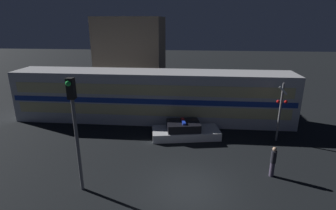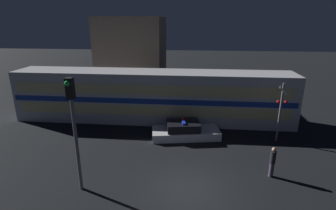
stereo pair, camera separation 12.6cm
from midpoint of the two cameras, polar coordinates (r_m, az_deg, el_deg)
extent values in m
plane|color=black|center=(12.97, 4.18, -17.84)|extent=(120.00, 120.00, 0.00)
cube|color=silver|center=(20.43, -3.55, 1.93)|extent=(21.22, 2.84, 3.90)
cube|color=#193899|center=(19.07, -4.20, 0.75)|extent=(20.80, 0.03, 0.39)
cube|color=beige|center=(19.29, -4.15, -1.24)|extent=(20.16, 0.02, 0.78)
cube|color=beige|center=(18.84, -4.26, 3.24)|extent=(20.16, 0.02, 0.78)
cube|color=silver|center=(17.94, 3.66, -6.10)|extent=(4.76, 2.61, 0.56)
cube|color=black|center=(17.70, 3.12, -4.51)|extent=(2.41, 1.99, 0.53)
cube|color=blue|center=(17.32, 3.26, -3.87)|extent=(0.29, 0.59, 0.12)
cube|color=red|center=(17.83, 3.02, -3.20)|extent=(0.29, 0.59, 0.12)
cylinder|color=#3F384C|center=(14.61, 21.45, -12.90)|extent=(0.23, 0.23, 0.77)
cylinder|color=black|center=(14.28, 21.77, -10.44)|extent=(0.27, 0.27, 0.64)
sphere|color=tan|center=(14.09, 21.97, -8.91)|extent=(0.21, 0.21, 0.21)
cylinder|color=slate|center=(18.18, 22.97, -1.55)|extent=(0.13, 0.13, 3.90)
sphere|color=red|center=(17.77, 22.67, 0.70)|extent=(0.21, 0.21, 0.21)
sphere|color=red|center=(17.92, 24.10, 0.65)|extent=(0.21, 0.21, 0.21)
cube|color=white|center=(17.70, 23.62, 2.88)|extent=(0.58, 0.03, 0.58)
cylinder|color=slate|center=(12.50, -19.32, -8.53)|extent=(0.15, 0.15, 4.44)
cube|color=black|center=(11.60, -20.66, 3.38)|extent=(0.30, 0.30, 0.90)
sphere|color=green|center=(11.38, -21.22, 4.35)|extent=(0.23, 0.23, 0.23)
cube|color=#726656|center=(27.38, -7.93, 10.19)|extent=(6.23, 5.96, 7.91)
camera|label=1|loc=(0.06, -90.19, -0.06)|focal=28.00mm
camera|label=2|loc=(0.06, 89.81, 0.06)|focal=28.00mm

